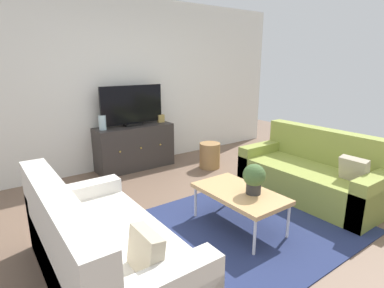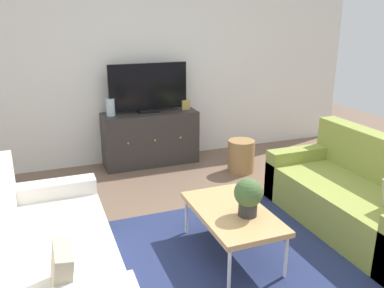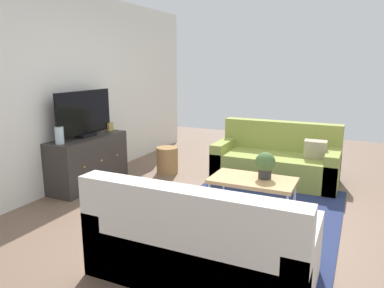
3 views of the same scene
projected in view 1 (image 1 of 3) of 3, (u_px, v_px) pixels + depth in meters
The scene contains 12 objects.
ground_plane at pixel (226, 224), 3.33m from camera, with size 10.00×10.00×0.00m, color brown.
wall_back at pixel (123, 84), 4.97m from camera, with size 6.40×0.12×2.70m, color silver.
area_rug at pixel (236, 230), 3.21m from camera, with size 2.50×1.90×0.01m, color navy.
couch_left_side at pixel (97, 254), 2.36m from camera, with size 0.86×1.77×0.85m.
couch_right_side at pixel (315, 175), 3.99m from camera, with size 0.86×1.77×0.85m.
coffee_table at pixel (240, 194), 3.18m from camera, with size 0.56×0.97×0.41m.
potted_plant at pixel (254, 177), 3.08m from camera, with size 0.23×0.23×0.31m.
tv_console at pixel (135, 147), 5.03m from camera, with size 1.25×0.47×0.71m.
flat_screen_tv at pixel (132, 106), 4.87m from camera, with size 1.04×0.16×0.64m.
glass_vase at pixel (102, 123), 4.62m from camera, with size 0.11×0.11×0.22m, color silver.
mantel_clock at pixel (161, 118), 5.21m from camera, with size 0.11×0.07×0.13m, color tan.
wicker_basket at pixel (210, 155), 5.07m from camera, with size 0.34×0.34×0.42m, color #9E7547.
Camera 1 is at (-2.06, -2.20, 1.71)m, focal length 28.72 mm.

